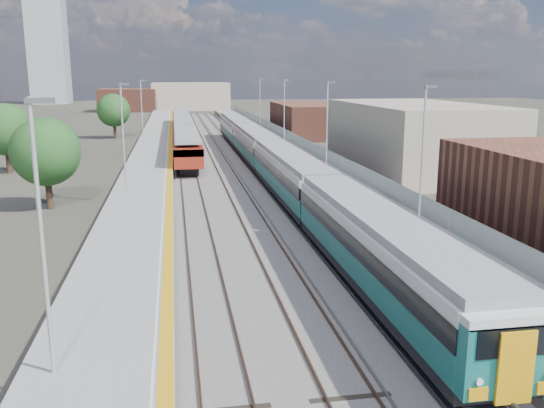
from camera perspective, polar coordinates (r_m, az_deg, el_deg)
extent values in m
plane|color=#47443A|center=(58.37, -2.96, 3.75)|extent=(320.00, 320.00, 0.00)
cube|color=#565451|center=(60.62, -5.36, 4.07)|extent=(10.50, 155.00, 0.06)
cube|color=#4C3323|center=(63.36, -2.79, 4.56)|extent=(0.07, 160.00, 0.14)
cube|color=#4C3323|center=(63.54, -1.50, 4.59)|extent=(0.07, 160.00, 0.14)
cube|color=#4C3323|center=(63.04, -5.96, 4.46)|extent=(0.07, 160.00, 0.14)
cube|color=#4C3323|center=(63.15, -4.66, 4.50)|extent=(0.07, 160.00, 0.14)
cube|color=#4C3323|center=(62.92, -9.15, 4.35)|extent=(0.07, 160.00, 0.14)
cube|color=#4C3323|center=(62.94, -7.84, 4.40)|extent=(0.07, 160.00, 0.14)
cube|color=gray|center=(63.32, -3.09, 4.54)|extent=(0.08, 160.00, 0.10)
cube|color=gray|center=(63.18, -4.36, 4.50)|extent=(0.08, 160.00, 0.10)
cube|color=slate|center=(61.55, 1.63, 4.69)|extent=(4.70, 155.00, 1.00)
cube|color=gray|center=(61.49, 1.63, 5.16)|extent=(4.70, 155.00, 0.03)
cube|color=gold|center=(61.11, -0.30, 5.14)|extent=(0.40, 155.00, 0.01)
cube|color=gray|center=(61.88, 3.65, 5.74)|extent=(0.06, 155.00, 1.20)
cylinder|color=#9EA0A3|center=(32.43, 14.67, 4.69)|extent=(0.12, 0.12, 7.50)
cube|color=#4C4C4F|center=(32.26, 15.45, 11.12)|extent=(0.70, 0.18, 0.14)
cylinder|color=#9EA0A3|center=(51.22, 5.47, 7.83)|extent=(0.12, 0.12, 7.50)
cube|color=#4C4C4F|center=(51.11, 5.83, 11.91)|extent=(0.70, 0.18, 0.14)
cylinder|color=#9EA0A3|center=(70.67, 1.22, 9.21)|extent=(0.12, 0.12, 7.50)
cube|color=#4C4C4F|center=(70.59, 1.44, 12.17)|extent=(0.70, 0.18, 0.14)
cylinder|color=#9EA0A3|center=(90.36, -1.20, 9.96)|extent=(0.12, 0.12, 7.50)
cube|color=#4C4C4F|center=(90.30, -1.05, 12.28)|extent=(0.70, 0.18, 0.14)
cube|color=slate|center=(60.43, -11.83, 4.28)|extent=(4.30, 155.00, 1.00)
cube|color=gray|center=(60.36, -11.85, 4.76)|extent=(4.30, 155.00, 0.03)
cube|color=gold|center=(60.32, -10.04, 4.84)|extent=(0.45, 155.00, 0.01)
cube|color=silver|center=(60.32, -10.37, 4.83)|extent=(0.08, 155.00, 0.01)
cylinder|color=#9EA0A3|center=(16.25, -21.82, -3.51)|extent=(0.12, 0.12, 7.50)
cube|color=#4C4C4F|center=(15.64, -22.02, 9.48)|extent=(0.70, 0.18, 0.14)
cylinder|color=#9EA0A3|center=(41.65, -14.53, 6.38)|extent=(0.12, 0.12, 7.50)
cube|color=#4C4C4F|center=(41.41, -14.46, 11.42)|extent=(0.70, 0.18, 0.14)
cylinder|color=#9EA0A3|center=(67.51, -12.76, 8.74)|extent=(0.12, 0.12, 7.50)
cube|color=#4C4C4F|center=(67.36, -12.70, 11.85)|extent=(0.70, 0.18, 0.14)
cube|color=tan|center=(57.28, 13.82, 6.46)|extent=(11.00, 22.00, 6.40)
cube|color=brown|center=(87.77, 3.38, 8.32)|extent=(8.00, 18.00, 4.80)
cube|color=tan|center=(157.45, -8.07, 10.54)|extent=(20.00, 14.00, 7.00)
cube|color=brown|center=(152.83, -14.10, 9.96)|extent=(14.00, 12.00, 5.60)
cube|color=gray|center=(201.26, -21.36, 14.96)|extent=(11.00, 11.00, 40.00)
cube|color=black|center=(24.47, 10.57, -7.18)|extent=(2.54, 18.21, 0.43)
cube|color=#10534D|center=(24.23, 10.64, -5.52)|extent=(2.63, 18.21, 1.06)
cube|color=black|center=(23.99, 10.72, -3.61)|extent=(2.69, 18.21, 0.73)
cube|color=silver|center=(23.83, 10.78, -2.27)|extent=(2.63, 18.21, 0.45)
cube|color=gray|center=(23.74, 10.82, -1.36)|extent=(2.33, 18.21, 0.37)
cube|color=black|center=(41.89, 1.81, 1.35)|extent=(2.54, 18.21, 0.43)
cube|color=#10534D|center=(41.75, 1.81, 2.36)|extent=(2.63, 18.21, 1.06)
cube|color=black|center=(41.61, 1.82, 3.50)|extent=(2.69, 18.21, 0.73)
cube|color=silver|center=(41.52, 1.83, 4.28)|extent=(2.63, 18.21, 0.45)
cube|color=gray|center=(41.47, 1.83, 4.82)|extent=(2.33, 18.21, 0.37)
cube|color=black|center=(60.09, -1.74, 4.81)|extent=(2.54, 18.21, 0.43)
cube|color=#10534D|center=(60.00, -1.74, 5.51)|extent=(2.63, 18.21, 1.06)
cube|color=black|center=(59.90, -1.75, 6.31)|extent=(2.69, 18.21, 0.73)
cube|color=silver|center=(59.84, -1.75, 6.86)|extent=(2.63, 18.21, 0.45)
cube|color=gray|center=(59.80, -1.75, 7.24)|extent=(2.33, 18.21, 0.37)
cube|color=black|center=(78.53, -3.64, 6.64)|extent=(2.54, 18.21, 0.43)
cube|color=#10534D|center=(78.46, -3.64, 7.19)|extent=(2.63, 18.21, 1.06)
cube|color=black|center=(78.38, -3.65, 7.80)|extent=(2.69, 18.21, 0.73)
cube|color=silver|center=(78.34, -3.66, 8.22)|extent=(2.63, 18.21, 0.45)
cube|color=gray|center=(78.31, -3.66, 8.50)|extent=(2.33, 18.21, 0.37)
cube|color=#10534D|center=(16.30, 22.36, -13.93)|extent=(2.61, 0.56, 1.96)
cube|color=black|center=(15.84, 23.10, -12.54)|extent=(2.15, 0.06, 0.75)
cube|color=orange|center=(16.08, 23.00, -14.73)|extent=(0.98, 0.09, 1.96)
cube|color=black|center=(59.67, -8.43, 4.25)|extent=(1.77, 15.02, 0.61)
cube|color=maroon|center=(59.48, -8.48, 5.65)|extent=(2.60, 17.67, 1.86)
cube|color=black|center=(59.42, -8.49, 6.09)|extent=(2.66, 17.67, 0.65)
cube|color=gray|center=(59.33, -8.52, 6.98)|extent=(2.33, 17.67, 0.37)
cube|color=black|center=(77.69, -8.77, 6.17)|extent=(1.77, 15.02, 0.61)
cube|color=maroon|center=(77.55, -8.80, 7.25)|extent=(2.60, 17.67, 1.86)
cube|color=black|center=(77.50, -8.81, 7.59)|extent=(2.66, 17.67, 0.65)
cube|color=gray|center=(77.43, -8.84, 8.28)|extent=(2.33, 17.67, 0.37)
cube|color=black|center=(95.77, -8.97, 7.37)|extent=(1.77, 15.02, 0.61)
cube|color=maroon|center=(95.65, -9.00, 8.25)|extent=(2.60, 17.67, 1.86)
cube|color=black|center=(95.62, -9.01, 8.52)|extent=(2.66, 17.67, 0.65)
cube|color=gray|center=(95.56, -9.03, 9.08)|extent=(2.33, 17.67, 0.37)
cylinder|color=#382619|center=(42.34, -21.21, 0.99)|extent=(0.44, 0.44, 2.20)
sphere|color=#20451A|center=(41.90, -21.52, 4.84)|extent=(4.64, 4.64, 4.64)
cylinder|color=#382619|center=(59.29, -24.66, 3.86)|extent=(0.44, 0.44, 2.28)
sphere|color=#20451A|center=(58.97, -24.93, 6.72)|extent=(4.82, 4.82, 4.82)
cylinder|color=#382619|center=(87.17, -15.31, 7.02)|extent=(0.44, 0.44, 2.24)
sphere|color=#20451A|center=(86.95, -15.43, 8.93)|extent=(4.73, 4.73, 4.73)
cylinder|color=#382619|center=(76.69, 11.98, 6.37)|extent=(0.44, 0.44, 1.95)
sphere|color=#20451A|center=(76.47, 12.06, 8.26)|extent=(4.12, 4.12, 4.12)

